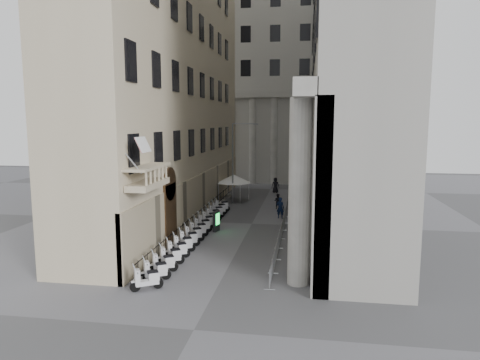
# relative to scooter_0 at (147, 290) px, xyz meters

# --- Properties ---
(ground) EXTENTS (120.00, 120.00, 0.00)m
(ground) POSITION_rel_scooter_0_xyz_m (3.54, -3.82, 0.00)
(ground) COLOR #49494C
(ground) RESTS_ON ground
(left_building) EXTENTS (5.00, 36.00, 34.00)m
(left_building) POSITION_rel_scooter_0_xyz_m (-3.96, 18.18, 17.00)
(left_building) COLOR beige
(left_building) RESTS_ON ground
(far_building) EXTENTS (22.00, 10.00, 30.00)m
(far_building) POSITION_rel_scooter_0_xyz_m (3.54, 44.18, 15.00)
(far_building) COLOR beige
(far_building) RESTS_ON ground
(iron_fence) EXTENTS (0.30, 28.00, 1.40)m
(iron_fence) POSITION_rel_scooter_0_xyz_m (-0.76, 14.18, 0.00)
(iron_fence) COLOR black
(iron_fence) RESTS_ON ground
(blue_awning) EXTENTS (1.60, 3.00, 3.00)m
(blue_awning) POSITION_rel_scooter_0_xyz_m (7.69, 22.18, 0.00)
(blue_awning) COLOR navy
(blue_awning) RESTS_ON ground
(flag) EXTENTS (1.00, 1.40, 8.20)m
(flag) POSITION_rel_scooter_0_xyz_m (-0.46, 1.18, 0.00)
(flag) COLOR #9E0C11
(flag) RESTS_ON ground
(scooter_0) EXTENTS (1.49, 1.21, 1.50)m
(scooter_0) POSITION_rel_scooter_0_xyz_m (0.00, 0.00, 0.00)
(scooter_0) COLOR silver
(scooter_0) RESTS_ON ground
(scooter_1) EXTENTS (1.49, 1.21, 1.50)m
(scooter_1) POSITION_rel_scooter_0_xyz_m (0.00, 1.31, 0.00)
(scooter_1) COLOR silver
(scooter_1) RESTS_ON ground
(scooter_2) EXTENTS (1.49, 1.21, 1.50)m
(scooter_2) POSITION_rel_scooter_0_xyz_m (0.00, 2.63, 0.00)
(scooter_2) COLOR silver
(scooter_2) RESTS_ON ground
(scooter_3) EXTENTS (1.49, 1.21, 1.50)m
(scooter_3) POSITION_rel_scooter_0_xyz_m (0.00, 3.94, 0.00)
(scooter_3) COLOR silver
(scooter_3) RESTS_ON ground
(scooter_4) EXTENTS (1.49, 1.21, 1.50)m
(scooter_4) POSITION_rel_scooter_0_xyz_m (0.00, 5.26, 0.00)
(scooter_4) COLOR silver
(scooter_4) RESTS_ON ground
(scooter_5) EXTENTS (1.49, 1.21, 1.50)m
(scooter_5) POSITION_rel_scooter_0_xyz_m (0.00, 6.57, 0.00)
(scooter_5) COLOR silver
(scooter_5) RESTS_ON ground
(scooter_6) EXTENTS (1.49, 1.21, 1.50)m
(scooter_6) POSITION_rel_scooter_0_xyz_m (0.00, 7.88, 0.00)
(scooter_6) COLOR silver
(scooter_6) RESTS_ON ground
(scooter_7) EXTENTS (1.49, 1.21, 1.50)m
(scooter_7) POSITION_rel_scooter_0_xyz_m (0.00, 9.20, 0.00)
(scooter_7) COLOR silver
(scooter_7) RESTS_ON ground
(scooter_8) EXTENTS (1.49, 1.21, 1.50)m
(scooter_8) POSITION_rel_scooter_0_xyz_m (0.00, 10.51, 0.00)
(scooter_8) COLOR silver
(scooter_8) RESTS_ON ground
(scooter_9) EXTENTS (1.49, 1.21, 1.50)m
(scooter_9) POSITION_rel_scooter_0_xyz_m (0.00, 11.83, 0.00)
(scooter_9) COLOR silver
(scooter_9) RESTS_ON ground
(scooter_10) EXTENTS (1.49, 1.21, 1.50)m
(scooter_10) POSITION_rel_scooter_0_xyz_m (0.00, 13.14, 0.00)
(scooter_10) COLOR silver
(scooter_10) RESTS_ON ground
(scooter_11) EXTENTS (1.49, 1.21, 1.50)m
(scooter_11) POSITION_rel_scooter_0_xyz_m (0.00, 14.45, 0.00)
(scooter_11) COLOR silver
(scooter_11) RESTS_ON ground
(scooter_12) EXTENTS (1.49, 1.21, 1.50)m
(scooter_12) POSITION_rel_scooter_0_xyz_m (0.00, 15.77, 0.00)
(scooter_12) COLOR silver
(scooter_12) RESTS_ON ground
(scooter_13) EXTENTS (1.49, 1.21, 1.50)m
(scooter_13) POSITION_rel_scooter_0_xyz_m (0.00, 17.08, 0.00)
(scooter_13) COLOR silver
(scooter_13) RESTS_ON ground
(scooter_14) EXTENTS (1.49, 1.21, 1.50)m
(scooter_14) POSITION_rel_scooter_0_xyz_m (0.00, 18.40, 0.00)
(scooter_14) COLOR silver
(scooter_14) RESTS_ON ground
(scooter_15) EXTENTS (1.49, 1.21, 1.50)m
(scooter_15) POSITION_rel_scooter_0_xyz_m (0.00, 19.71, 0.00)
(scooter_15) COLOR silver
(scooter_15) RESTS_ON ground
(barrier_0) EXTENTS (0.60, 2.40, 1.10)m
(barrier_0) POSITION_rel_scooter_0_xyz_m (6.33, 2.20, 0.00)
(barrier_0) COLOR #ADB0B5
(barrier_0) RESTS_ON ground
(barrier_1) EXTENTS (0.60, 2.40, 1.10)m
(barrier_1) POSITION_rel_scooter_0_xyz_m (6.33, 4.70, 0.00)
(barrier_1) COLOR #ADB0B5
(barrier_1) RESTS_ON ground
(barrier_2) EXTENTS (0.60, 2.40, 1.10)m
(barrier_2) POSITION_rel_scooter_0_xyz_m (6.33, 7.20, 0.00)
(barrier_2) COLOR #ADB0B5
(barrier_2) RESTS_ON ground
(barrier_3) EXTENTS (0.60, 2.40, 1.10)m
(barrier_3) POSITION_rel_scooter_0_xyz_m (6.33, 9.70, 0.00)
(barrier_3) COLOR #ADB0B5
(barrier_3) RESTS_ON ground
(barrier_4) EXTENTS (0.60, 2.40, 1.10)m
(barrier_4) POSITION_rel_scooter_0_xyz_m (6.33, 12.20, 0.00)
(barrier_4) COLOR #ADB0B5
(barrier_4) RESTS_ON ground
(barrier_5) EXTENTS (0.60, 2.40, 1.10)m
(barrier_5) POSITION_rel_scooter_0_xyz_m (6.33, 14.70, 0.00)
(barrier_5) COLOR #ADB0B5
(barrier_5) RESTS_ON ground
(barrier_6) EXTENTS (0.60, 2.40, 1.10)m
(barrier_6) POSITION_rel_scooter_0_xyz_m (6.33, 17.20, 0.00)
(barrier_6) COLOR #ADB0B5
(barrier_6) RESTS_ON ground
(barrier_7) EXTENTS (0.60, 2.40, 1.10)m
(barrier_7) POSITION_rel_scooter_0_xyz_m (6.33, 19.70, 0.00)
(barrier_7) COLOR #ADB0B5
(barrier_7) RESTS_ON ground
(barrier_8) EXTENTS (0.60, 2.40, 1.10)m
(barrier_8) POSITION_rel_scooter_0_xyz_m (6.33, 22.20, 0.00)
(barrier_8) COLOR #ADB0B5
(barrier_8) RESTS_ON ground
(security_tent) EXTENTS (3.64, 3.64, 2.96)m
(security_tent) POSITION_rel_scooter_0_xyz_m (-0.06, 25.94, 2.47)
(security_tent) COLOR silver
(security_tent) RESTS_ON ground
(street_lamp) EXTENTS (2.71, 0.98, 8.58)m
(street_lamp) POSITION_rel_scooter_0_xyz_m (0.66, 24.28, 5.14)
(street_lamp) COLOR gray
(street_lamp) RESTS_ON ground
(info_kiosk) EXTENTS (0.43, 0.82, 1.66)m
(info_kiosk) POSITION_rel_scooter_0_xyz_m (1.05, 12.39, 0.84)
(info_kiosk) COLOR black
(info_kiosk) RESTS_ON ground
(pedestrian_a) EXTENTS (0.77, 0.56, 1.94)m
(pedestrian_a) POSITION_rel_scooter_0_xyz_m (5.82, 17.86, 0.97)
(pedestrian_a) COLOR #0D1734
(pedestrian_a) RESTS_ON ground
(pedestrian_b) EXTENTS (0.89, 0.79, 1.54)m
(pedestrian_b) POSITION_rel_scooter_0_xyz_m (5.30, 22.08, 0.77)
(pedestrian_b) COLOR black
(pedestrian_b) RESTS_ON ground
(pedestrian_c) EXTENTS (0.94, 0.62, 1.90)m
(pedestrian_c) POSITION_rel_scooter_0_xyz_m (4.35, 31.73, 0.95)
(pedestrian_c) COLOR black
(pedestrian_c) RESTS_ON ground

